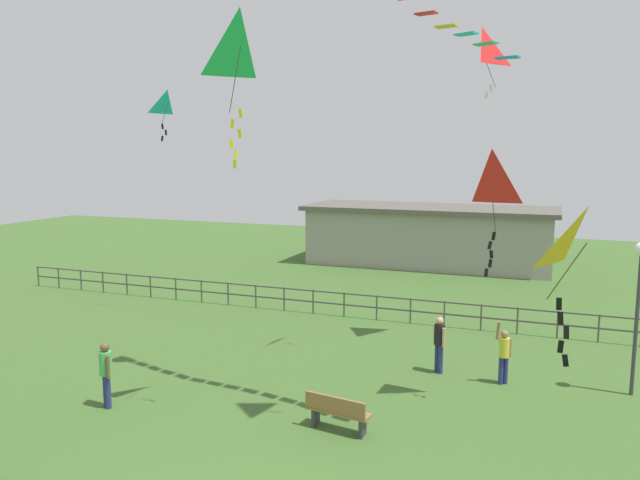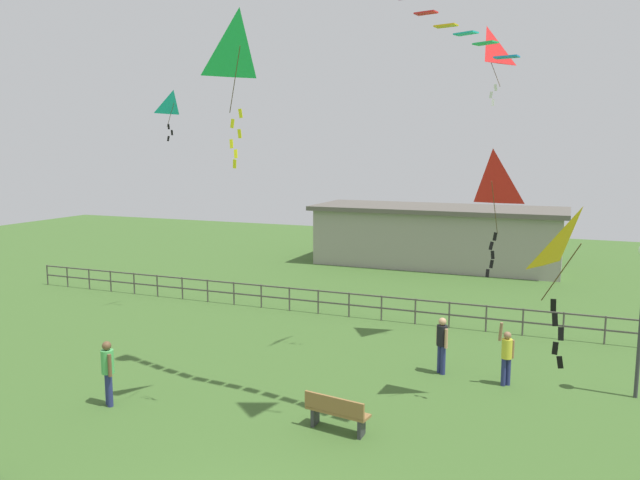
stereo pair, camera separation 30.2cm
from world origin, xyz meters
name	(u,v)px [view 2 (the right image)]	position (x,y,z in m)	size (l,w,h in m)	color
park_bench	(336,412)	(0.09, 4.79, 0.46)	(1.54, 0.63, 0.85)	olive
person_0	(442,342)	(1.56, 9.33, 0.94)	(0.38, 0.37, 1.63)	navy
person_3	(108,369)	(-5.64, 4.00, 0.95)	(0.43, 0.32, 1.65)	navy
person_4	(507,354)	(3.34, 9.09, 0.88)	(0.43, 0.32, 1.75)	navy
kite_0	(579,251)	(4.85, 1.92, 4.85)	(0.92, 0.91, 2.40)	yellow
kite_1	(174,104)	(-9.08, 11.96, 7.97)	(0.71, 0.95, 1.84)	#19B2B2
kite_4	(486,50)	(2.07, 12.41, 9.33)	(1.08, 1.21, 2.33)	red
kite_5	(492,185)	(3.02, 7.01, 5.49)	(0.95, 1.17, 2.95)	red
kite_6	(240,51)	(-1.93, 4.27, 8.35)	(1.23, 1.24, 3.25)	#1EB759
waterfront_railing	(415,308)	(-0.33, 14.00, 0.62)	(36.01, 0.06, 0.95)	#4C4742
pavilion_building	(437,236)	(-1.99, 26.00, 1.65)	(13.54, 5.11, 3.26)	gray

